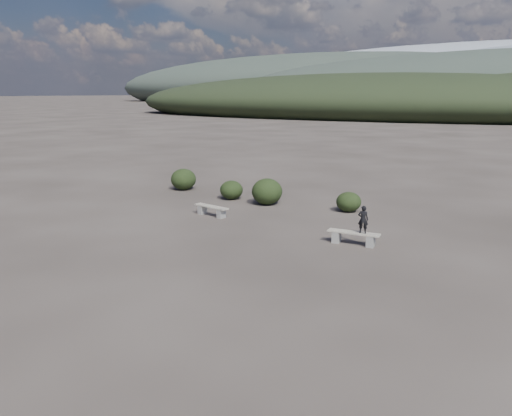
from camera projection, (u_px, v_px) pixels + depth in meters
The scene contains 8 objects.
ground at pixel (198, 271), 14.02m from camera, with size 1200.00×1200.00×0.00m, color #302A26.
bench_left at pixel (212, 210), 20.21m from camera, with size 1.68×0.63×0.41m.
bench_right at pixel (353, 237), 16.40m from camera, with size 1.74×0.48×0.43m.
seated_person at pixel (363, 219), 16.13m from camera, with size 0.33×0.22×0.92m, color black.
shrub_a at pixel (231, 190), 23.34m from camera, with size 1.08×1.08×0.88m, color black.
shrub_b at pixel (267, 192), 22.22m from camera, with size 1.37×1.37×1.17m, color black.
shrub_c at pixel (349, 202), 20.91m from camera, with size 1.05×1.05×0.84m, color black.
shrub_f at pixel (183, 179), 25.59m from camera, with size 1.29×1.29×1.09m, color black.
Camera 1 is at (7.98, -10.70, 4.90)m, focal length 35.00 mm.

